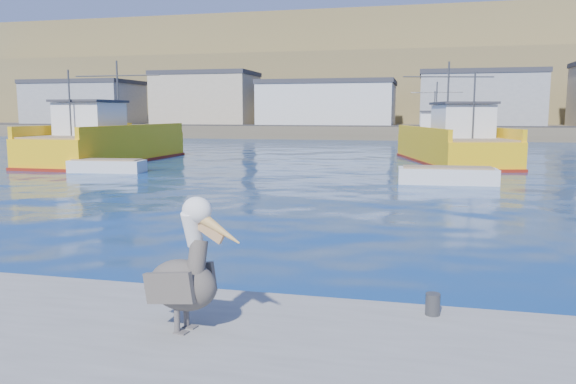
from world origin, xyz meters
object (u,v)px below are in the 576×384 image
at_px(skiff_left, 107,167).
at_px(skiff_mid, 447,177).
at_px(trawler_yellow_a, 107,144).
at_px(trawler_yellow_b, 453,146).
at_px(pelican, 186,274).
at_px(boat_orange, 435,136).

xyz_separation_m(skiff_left, skiff_mid, (18.04, -0.96, 0.02)).
bearing_deg(trawler_yellow_a, trawler_yellow_b, 11.19).
relative_size(trawler_yellow_b, skiff_left, 3.25).
height_order(trawler_yellow_b, pelican, trawler_yellow_b).
bearing_deg(skiff_left, trawler_yellow_b, 28.98).
height_order(trawler_yellow_a, boat_orange, trawler_yellow_a).
bearing_deg(pelican, boat_orange, 85.23).
bearing_deg(trawler_yellow_b, skiff_mid, -94.16).
height_order(boat_orange, skiff_mid, boat_orange).
distance_m(boat_orange, skiff_left, 32.40).
bearing_deg(boat_orange, trawler_yellow_b, -87.13).
bearing_deg(skiff_mid, skiff_left, 176.95).
bearing_deg(trawler_yellow_b, trawler_yellow_a, -168.81).
relative_size(trawler_yellow_b, boat_orange, 1.45).
bearing_deg(boat_orange, skiff_left, -123.86).
distance_m(trawler_yellow_b, skiff_left, 21.58).
bearing_deg(skiff_mid, pelican, -101.16).
height_order(skiff_left, pelican, pelican).
relative_size(boat_orange, pelican, 5.43).
xyz_separation_m(trawler_yellow_a, trawler_yellow_b, (22.48, 4.45, -0.06)).
bearing_deg(trawler_yellow_b, pelican, -98.68).
relative_size(skiff_left, pelican, 2.43).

